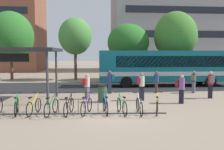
{
  "coord_description": "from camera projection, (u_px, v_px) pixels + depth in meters",
  "views": [
    {
      "loc": [
        -1.1,
        -11.7,
        2.87
      ],
      "look_at": [
        0.36,
        4.6,
        1.5
      ],
      "focal_mm": 39.54,
      "sensor_mm": 36.0,
      "label": 1
    }
  ],
  "objects": [
    {
      "name": "street_tree_3",
      "position": [
        128.0,
        43.0,
        27.41
      ],
      "size": [
        4.62,
        4.62,
        6.27
      ],
      "color": "brown",
      "rests_on": "ground"
    },
    {
      "name": "parked_bicycle_blue_6",
      "position": [
        105.0,
        106.0,
        11.94
      ],
      "size": [
        0.52,
        1.72,
        0.99
      ],
      "rotation": [
        0.0,
        0.0,
        1.64
      ],
      "color": "black",
      "rests_on": "ground"
    },
    {
      "name": "parked_bicycle_silver_8",
      "position": [
        139.0,
        106.0,
        11.87
      ],
      "size": [
        0.52,
        1.72,
        0.99
      ],
      "rotation": [
        0.0,
        0.0,
        1.54
      ],
      "color": "black",
      "rests_on": "ground"
    },
    {
      "name": "street_tree_0",
      "position": [
        175.0,
        36.0,
        26.52
      ],
      "size": [
        4.6,
        4.6,
        7.47
      ],
      "color": "brown",
      "rests_on": "ground"
    },
    {
      "name": "parked_bicycle_green_3",
      "position": [
        51.0,
        107.0,
        11.64
      ],
      "size": [
        0.59,
        1.69,
        0.99
      ],
      "rotation": [
        0.0,
        0.0,
        1.34
      ],
      "color": "black",
      "rests_on": "ground"
    },
    {
      "name": "city_bus",
      "position": [
        165.0,
        66.0,
        22.43
      ],
      "size": [
        12.07,
        2.8,
        3.2
      ],
      "rotation": [
        0.0,
        0.0,
        3.12
      ],
      "color": "#0F6070",
      "rests_on": "ground"
    },
    {
      "name": "parked_bicycle_yellow_2",
      "position": [
        34.0,
        106.0,
        11.78
      ],
      "size": [
        0.53,
        1.7,
        0.99
      ],
      "rotation": [
        0.0,
        0.0,
        1.38
      ],
      "color": "black",
      "rests_on": "ground"
    },
    {
      "name": "ground",
      "position": [
        113.0,
        114.0,
        11.95
      ],
      "size": [
        200.0,
        200.0,
        0.0
      ],
      "primitive_type": "plane",
      "color": "gray"
    },
    {
      "name": "parked_bicycle_green_1",
      "position": [
        17.0,
        106.0,
        11.79
      ],
      "size": [
        0.52,
        1.7,
        0.99
      ],
      "rotation": [
        0.0,
        0.0,
        1.75
      ],
      "color": "black",
      "rests_on": "ground"
    },
    {
      "name": "commuter_olive_pack_4",
      "position": [
        194.0,
        80.0,
        18.34
      ],
      "size": [
        0.55,
        0.6,
        1.64
      ],
      "rotation": [
        0.0,
        0.0,
        0.96
      ],
      "color": "#565660",
      "rests_on": "ground"
    },
    {
      "name": "commuter_grey_pack_1",
      "position": [
        156.0,
        80.0,
        18.43
      ],
      "size": [
        0.47,
        0.59,
        1.62
      ],
      "rotation": [
        0.0,
        0.0,
        4.36
      ],
      "color": "#47382D",
      "rests_on": "ground"
    },
    {
      "name": "parked_bicycle_green_7",
      "position": [
        122.0,
        106.0,
        11.88
      ],
      "size": [
        0.52,
        1.71,
        0.99
      ],
      "rotation": [
        0.0,
        0.0,
        1.72
      ],
      "color": "black",
      "rests_on": "ground"
    },
    {
      "name": "commuter_maroon_pack_3",
      "position": [
        181.0,
        87.0,
        14.39
      ],
      "size": [
        0.61,
        0.54,
        1.69
      ],
      "rotation": [
        0.0,
        0.0,
        5.74
      ],
      "color": "black",
      "rests_on": "ground"
    },
    {
      "name": "street_tree_1",
      "position": [
        11.0,
        37.0,
        27.89
      ],
      "size": [
        5.14,
        5.14,
        7.73
      ],
      "color": "brown",
      "rests_on": "ground"
    },
    {
      "name": "commuter_grey_pack_0",
      "position": [
        211.0,
        83.0,
        16.05
      ],
      "size": [
        0.37,
        0.54,
        1.77
      ],
      "rotation": [
        0.0,
        0.0,
        1.49
      ],
      "color": "black",
      "rests_on": "ground"
    },
    {
      "name": "trash_bin",
      "position": [
        102.0,
        94.0,
        14.8
      ],
      "size": [
        0.55,
        0.55,
        1.03
      ],
      "color": "#284C2D",
      "rests_on": "ground"
    },
    {
      "name": "street_tree_2",
      "position": [
        75.0,
        36.0,
        27.54
      ],
      "size": [
        3.7,
        3.7,
        6.97
      ],
      "color": "brown",
      "rests_on": "ground"
    },
    {
      "name": "bus_lane_asphalt",
      "position": [
        102.0,
        86.0,
        22.08
      ],
      "size": [
        80.0,
        7.2,
        0.01
      ],
      "primitive_type": "cube",
      "color": "#232326",
      "rests_on": "ground"
    },
    {
      "name": "building_right_wing",
      "position": [
        172.0,
        18.0,
        45.07
      ],
      "size": [
        21.42,
        12.2,
        19.09
      ],
      "color": "gray",
      "rests_on": "ground"
    },
    {
      "name": "commuter_red_pack_2",
      "position": [
        87.0,
        85.0,
        15.75
      ],
      "size": [
        0.56,
        0.6,
        1.64
      ],
      "rotation": [
        0.0,
        0.0,
        0.94
      ],
      "color": "#565660",
      "rests_on": "ground"
    },
    {
      "name": "parked_bicycle_purple_5",
      "position": [
        87.0,
        106.0,
        11.83
      ],
      "size": [
        0.67,
        1.66,
        0.99
      ],
      "rotation": [
        0.0,
        0.0,
        1.28
      ],
      "color": "black",
      "rests_on": "ground"
    },
    {
      "name": "parked_bicycle_yellow_9",
      "position": [
        157.0,
        106.0,
        11.95
      ],
      "size": [
        0.67,
        1.66,
        0.99
      ],
      "rotation": [
        0.0,
        0.0,
        1.27
      ],
      "color": "black",
      "rests_on": "ground"
    },
    {
      "name": "bike_rack",
      "position": [
        78.0,
        112.0,
        11.82
      ],
      "size": [
        8.5,
        0.59,
        0.7
      ],
      "rotation": [
        0.0,
        0.0,
        -0.06
      ],
      "color": "#47474C",
      "rests_on": "ground"
    },
    {
      "name": "transit_shelter",
      "position": [
        8.0,
        51.0,
        15.01
      ],
      "size": [
        6.27,
        3.83,
        3.25
      ],
      "rotation": [
        0.0,
        0.0,
        -0.05
      ],
      "color": "#38383D",
      "rests_on": "ground"
    },
    {
      "name": "commuter_teal_pack_5",
      "position": [
        110.0,
        80.0,
        18.07
      ],
      "size": [
        0.55,
        0.38,
        1.7
      ],
      "rotation": [
        0.0,
        0.0,
        3.02
      ],
      "color": "#2D3851",
      "rests_on": "ground"
    },
    {
      "name": "commuter_maroon_pack_6",
      "position": [
        141.0,
        85.0,
        15.3
      ],
      "size": [
        0.56,
        0.39,
        1.73
      ],
      "rotation": [
        0.0,
        0.0,
        0.15
      ],
      "color": "black",
      "rests_on": "ground"
    },
    {
      "name": "parked_bicycle_black_4",
      "position": [
        69.0,
        107.0,
        11.74
      ],
      "size": [
        0.53,
        1.7,
        0.99
      ],
      "rotation": [
        0.0,
        0.0,
        1.38
      ],
      "color": "black",
      "rests_on": "ground"
    }
  ]
}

